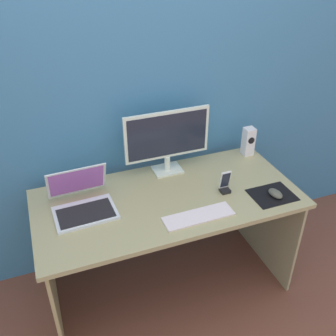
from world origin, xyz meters
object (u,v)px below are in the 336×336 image
(laptop, at_px, (82,202))
(speaker_right, at_px, (248,141))
(keyboard_external, at_px, (198,216))
(mouse, at_px, (275,193))
(phone_in_dock, at_px, (225,185))
(monitor, at_px, (167,139))

(laptop, bearing_deg, speaker_right, 10.04)
(keyboard_external, height_order, mouse, mouse)
(keyboard_external, bearing_deg, laptop, 152.15)
(keyboard_external, distance_m, mouse, 0.49)
(keyboard_external, relative_size, mouse, 3.90)
(laptop, height_order, mouse, laptop)
(phone_in_dock, bearing_deg, keyboard_external, -146.51)
(speaker_right, distance_m, phone_in_dock, 0.49)
(speaker_right, xyz_separation_m, mouse, (-0.10, -0.48, -0.08))
(speaker_right, distance_m, keyboard_external, 0.78)
(speaker_right, relative_size, laptop, 0.57)
(keyboard_external, bearing_deg, monitor, 88.49)
(monitor, distance_m, mouse, 0.71)
(speaker_right, height_order, keyboard_external, speaker_right)
(laptop, relative_size, keyboard_external, 0.88)
(monitor, distance_m, laptop, 0.64)
(keyboard_external, bearing_deg, phone_in_dock, 32.69)
(laptop, bearing_deg, mouse, -14.76)
(monitor, height_order, keyboard_external, monitor)
(monitor, xyz_separation_m, laptop, (-0.57, -0.20, -0.19))
(monitor, xyz_separation_m, keyboard_external, (-0.01, -0.49, -0.23))
(speaker_right, bearing_deg, keyboard_external, -140.05)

